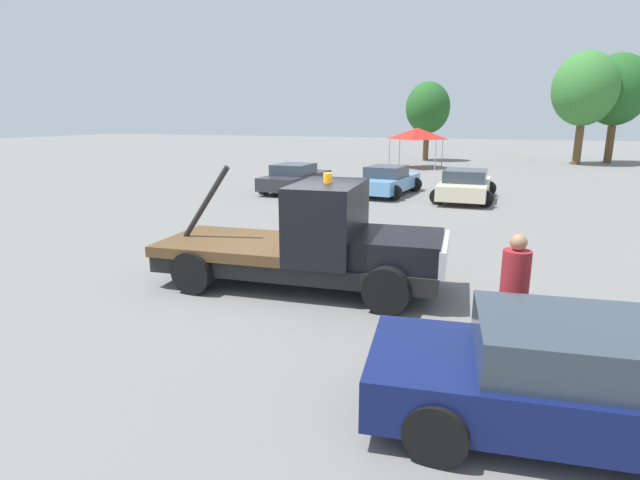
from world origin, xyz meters
name	(u,v)px	position (x,y,z in m)	size (l,w,h in m)	color
ground_plane	(298,286)	(0.00, 0.00, 0.00)	(160.00, 160.00, 0.00)	slate
tow_truck	(315,244)	(0.37, 0.04, 0.95)	(6.14, 2.72, 2.51)	black
foreground_car	(590,382)	(5.08, -3.50, 0.65)	(5.18, 2.53, 1.34)	#0F194C
person_near_truck	(514,286)	(4.24, -1.64, 1.07)	(0.41, 0.41, 1.85)	#38383D
parked_car_charcoal	(295,178)	(-5.83, 12.80, 0.65)	(2.48, 4.81, 1.34)	#2D2D33
parked_car_skyblue	(387,181)	(-1.41, 13.37, 0.65)	(2.64, 4.69, 1.34)	#669ED1
parked_car_cream	(465,185)	(2.10, 13.00, 0.65)	(2.56, 4.72, 1.34)	beige
canopy_tent_red	(417,134)	(-2.63, 26.63, 2.40)	(3.23, 3.23, 2.80)	#9E9EA3
tree_left	(428,108)	(-3.08, 33.08, 4.25)	(3.55, 3.55, 6.33)	brown
tree_center	(617,90)	(10.67, 35.81, 5.52)	(4.61, 4.61, 8.23)	brown
tree_right	(585,89)	(8.27, 33.69, 5.52)	(4.61, 4.61, 8.24)	brown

